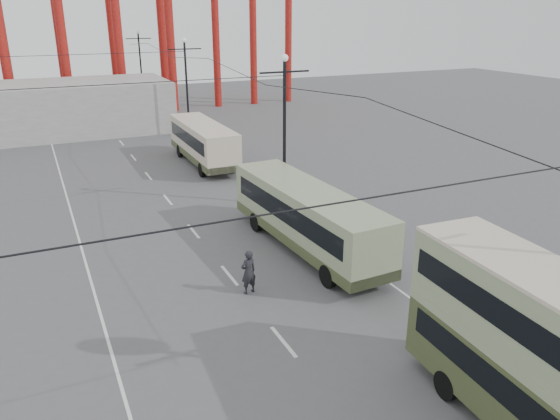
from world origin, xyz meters
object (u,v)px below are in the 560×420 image
single_decker_cream (203,142)px  pedestrian (248,272)px  single_decker_green (307,216)px  double_decker_bus (554,361)px

single_decker_cream → pedestrian: (-4.61, -21.45, -0.85)m
single_decker_green → single_decker_cream: 18.42m
single_decker_green → double_decker_bus: bearing=-94.2°
single_decker_cream → pedestrian: 21.96m
double_decker_bus → single_decker_green: size_ratio=0.82×
double_decker_bus → single_decker_green: (0.31, 14.92, -1.03)m
single_decker_green → single_decker_cream: size_ratio=1.12×
double_decker_bus → single_decker_green: 14.95m
double_decker_bus → single_decker_cream: double_decker_bus is taller
single_decker_green → pedestrian: single_decker_green is taller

